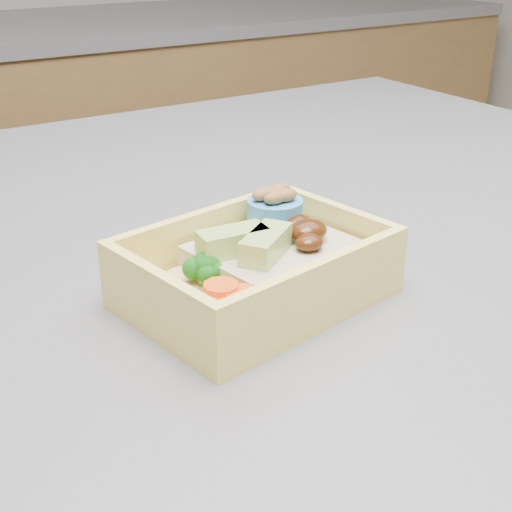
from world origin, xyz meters
TOP-DOWN VIEW (x-y plane):
  - bento_box at (0.06, -0.20)m, footprint 0.18×0.14m

SIDE VIEW (x-z plane):
  - bento_box at x=0.06m, z-range 0.91..0.97m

